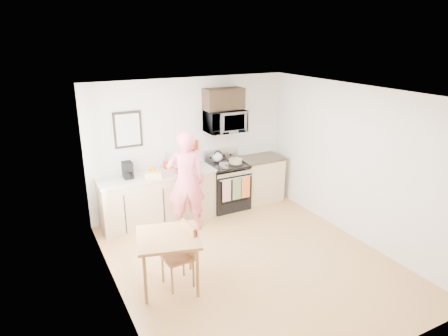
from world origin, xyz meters
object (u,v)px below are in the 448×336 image
person (186,182)px  dining_table (168,242)px  microwave (225,121)px  chair (186,246)px  range (227,187)px  cake (235,162)px

person → dining_table: size_ratio=2.09×
person → microwave: bearing=-131.9°
person → chair: 1.66m
range → dining_table: 2.80m
dining_table → chair: 0.26m
person → chair: (-0.63, -1.50, -0.33)m
microwave → dining_table: microwave is taller
range → cake: range is taller
microwave → chair: (-1.72, -2.13, -1.18)m
dining_table → chair: bearing=-7.7°
microwave → dining_table: bearing=-133.0°
range → dining_table: range is taller
person → cake: (1.23, 0.44, 0.06)m
microwave → chair: bearing=-128.9°
chair → cake: size_ratio=2.90×
person → chair: person is taller
chair → cake: cake is taller
dining_table → microwave: bearing=47.0°
microwave → cake: microwave is taller
range → cake: 0.56m
person → dining_table: bearing=77.4°
microwave → chair: size_ratio=0.84×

